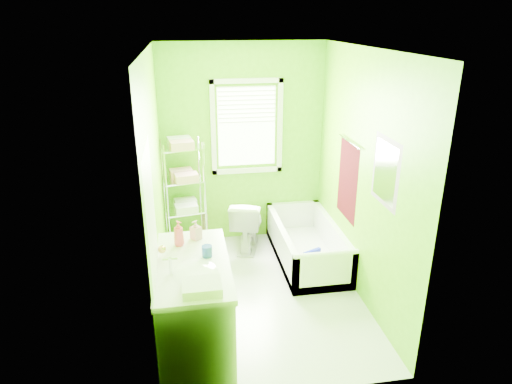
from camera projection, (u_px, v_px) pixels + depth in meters
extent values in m
plane|color=silver|center=(262.00, 294.00, 5.05)|extent=(2.90, 2.90, 0.00)
cube|color=#59AD08|center=(243.00, 146.00, 5.91)|extent=(2.10, 0.04, 2.60)
cube|color=#59AD08|center=(299.00, 253.00, 3.25)|extent=(2.10, 0.04, 2.60)
cube|color=#59AD08|center=(156.00, 190.00, 4.42)|extent=(0.04, 2.90, 2.60)
cube|color=#59AD08|center=(362.00, 178.00, 4.74)|extent=(0.04, 2.90, 2.60)
cube|color=white|center=(263.00, 48.00, 4.11)|extent=(2.10, 2.90, 0.04)
cube|color=white|center=(247.00, 127.00, 5.82)|extent=(0.74, 0.01, 1.01)
cube|color=white|center=(247.00, 170.00, 6.01)|extent=(0.92, 0.05, 0.06)
cube|color=white|center=(247.00, 81.00, 5.59)|extent=(0.92, 0.05, 0.06)
cube|color=white|center=(213.00, 128.00, 5.74)|extent=(0.06, 0.05, 1.22)
cube|color=white|center=(280.00, 126.00, 5.87)|extent=(0.06, 0.05, 1.22)
cube|color=white|center=(247.00, 104.00, 5.69)|extent=(0.72, 0.02, 0.50)
cube|color=white|center=(156.00, 269.00, 3.61)|extent=(0.02, 0.80, 2.00)
sphere|color=gold|center=(162.00, 249.00, 3.92)|extent=(0.07, 0.07, 0.07)
cube|color=#3E070A|center=(348.00, 180.00, 5.11)|extent=(0.02, 0.58, 0.90)
cylinder|color=silver|center=(349.00, 142.00, 4.95)|extent=(0.02, 0.62, 0.02)
cube|color=#CC5972|center=(386.00, 172.00, 4.14)|extent=(0.02, 0.54, 0.64)
cube|color=white|center=(385.00, 172.00, 4.14)|extent=(0.01, 0.44, 0.54)
cube|color=white|center=(306.00, 255.00, 5.75)|extent=(0.73, 1.56, 0.10)
cube|color=white|center=(281.00, 244.00, 5.63)|extent=(0.07, 1.56, 0.47)
cube|color=white|center=(332.00, 240.00, 5.73)|extent=(0.07, 1.56, 0.47)
cube|color=white|center=(325.00, 274.00, 5.00)|extent=(0.73, 0.07, 0.47)
cube|color=white|center=(293.00, 218.00, 6.37)|extent=(0.73, 0.07, 0.47)
cylinder|color=white|center=(326.00, 255.00, 4.92)|extent=(0.73, 0.07, 0.07)
cylinder|color=#1522C6|center=(319.00, 271.00, 5.23)|extent=(0.34, 0.34, 0.06)
cylinder|color=yellow|center=(319.00, 267.00, 5.21)|extent=(0.32, 0.32, 0.05)
cube|color=#1522C6|center=(312.00, 259.00, 5.29)|extent=(0.23, 0.14, 0.22)
imported|color=white|center=(247.00, 223.00, 5.93)|extent=(0.56, 0.77, 0.70)
cube|color=white|center=(195.00, 310.00, 4.04)|extent=(0.60, 1.20, 0.87)
cube|color=silver|center=(192.00, 265.00, 3.87)|extent=(0.63, 1.23, 0.05)
ellipsoid|color=white|center=(195.00, 275.00, 3.73)|extent=(0.41, 0.54, 0.14)
cylinder|color=silver|center=(171.00, 267.00, 3.66)|extent=(0.03, 0.03, 0.16)
cylinder|color=silver|center=(170.00, 259.00, 3.64)|extent=(0.12, 0.02, 0.02)
imported|color=#ED455D|center=(179.00, 233.00, 4.11)|extent=(0.13, 0.13, 0.24)
imported|color=pink|center=(196.00, 230.00, 4.24)|extent=(0.12, 0.12, 0.19)
cylinder|color=#1941A3|center=(207.00, 251.00, 3.95)|extent=(0.09, 0.09, 0.10)
cube|color=silver|center=(202.00, 287.00, 3.45)|extent=(0.30, 0.23, 0.07)
cylinder|color=silver|center=(168.00, 204.00, 5.56)|extent=(0.02, 0.02, 1.47)
cylinder|color=silver|center=(164.00, 196.00, 5.80)|extent=(0.02, 0.02, 1.47)
cylinder|color=silver|center=(205.00, 199.00, 5.69)|extent=(0.02, 0.02, 1.47)
cylinder|color=silver|center=(200.00, 191.00, 5.94)|extent=(0.02, 0.02, 1.47)
cube|color=silver|center=(187.00, 240.00, 5.97)|extent=(0.53, 0.38, 0.02)
cube|color=silver|center=(185.00, 211.00, 5.82)|extent=(0.53, 0.38, 0.02)
cube|color=silver|center=(184.00, 180.00, 5.67)|extent=(0.53, 0.38, 0.02)
cube|color=silver|center=(182.00, 148.00, 5.52)|extent=(0.53, 0.38, 0.02)
cube|color=#F4A6AA|center=(182.00, 145.00, 5.41)|extent=(0.30, 0.23, 0.10)
cube|color=silver|center=(179.00, 141.00, 5.59)|extent=(0.30, 0.23, 0.10)
cube|color=#F4A6AA|center=(187.00, 178.00, 5.57)|extent=(0.30, 0.23, 0.10)
cube|color=#F4A6AA|center=(181.00, 173.00, 5.74)|extent=(0.30, 0.23, 0.10)
cube|color=silver|center=(186.00, 209.00, 5.73)|extent=(0.30, 0.23, 0.10)
cube|color=silver|center=(185.00, 203.00, 5.91)|extent=(0.30, 0.23, 0.10)
cube|color=#F4A6AA|center=(205.00, 226.00, 5.98)|extent=(0.06, 0.26, 0.46)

